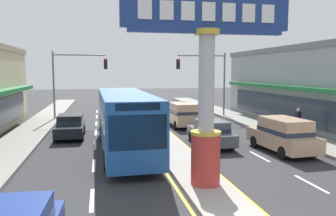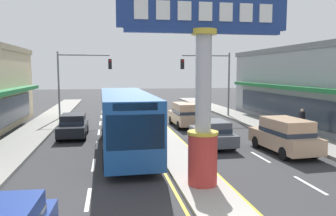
# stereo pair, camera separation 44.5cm
# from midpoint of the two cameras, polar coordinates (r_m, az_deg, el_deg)

# --- Properties ---
(median_strip) EXTENTS (1.86, 52.00, 0.14)m
(median_strip) POSITION_cam_midpoint_polar(r_m,az_deg,el_deg) (25.48, -3.00, -3.66)
(median_strip) COLOR #A39E93
(median_strip) RESTS_ON ground
(sidewalk_left) EXTENTS (2.62, 60.00, 0.18)m
(sidewalk_left) POSITION_cam_midpoint_polar(r_m,az_deg,el_deg) (23.81, -23.86, -4.83)
(sidewalk_left) COLOR gray
(sidewalk_left) RESTS_ON ground
(sidewalk_right) EXTENTS (2.62, 60.00, 0.18)m
(sidewalk_right) POSITION_cam_midpoint_polar(r_m,az_deg,el_deg) (26.39, 17.07, -3.54)
(sidewalk_right) COLOR gray
(sidewalk_right) RESTS_ON ground
(lane_markings) EXTENTS (8.60, 52.00, 0.01)m
(lane_markings) POSITION_cam_midpoint_polar(r_m,az_deg,el_deg) (24.17, -2.52, -4.35)
(lane_markings) COLOR silver
(lane_markings) RESTS_ON ground
(district_sign) EXTENTS (6.32, 1.16, 7.17)m
(district_sign) POSITION_cam_midpoint_polar(r_m,az_deg,el_deg) (12.61, 5.48, 3.92)
(district_sign) COLOR #B7332D
(district_sign) RESTS_ON median_strip
(traffic_light_left_side) EXTENTS (4.86, 0.46, 6.20)m
(traffic_light_left_side) POSITION_cam_midpoint_polar(r_m,az_deg,el_deg) (31.89, -16.01, 5.63)
(traffic_light_left_side) COLOR slate
(traffic_light_left_side) RESTS_ON ground
(traffic_light_right_side) EXTENTS (4.86, 0.46, 6.20)m
(traffic_light_right_side) POSITION_cam_midpoint_polar(r_m,az_deg,el_deg) (32.51, 6.20, 5.84)
(traffic_light_right_side) COLOR slate
(traffic_light_right_side) RESTS_ON ground
(suv_far_right_lane) EXTENTS (2.08, 4.66, 1.90)m
(suv_far_right_lane) POSITION_cam_midpoint_polar(r_m,az_deg,el_deg) (27.18, 1.95, -1.08)
(suv_far_right_lane) COLOR tan
(suv_far_right_lane) RESTS_ON ground
(bus_near_left_lane) EXTENTS (2.78, 11.25, 3.26)m
(bus_near_left_lane) POSITION_cam_midpoint_polar(r_m,az_deg,el_deg) (18.75, -8.01, -1.71)
(bus_near_left_lane) COLOR #1E5199
(bus_near_left_lane) RESTS_ON ground
(sedan_mid_left_lane) EXTENTS (1.85, 4.31, 1.53)m
(sedan_mid_left_lane) POSITION_cam_midpoint_polar(r_m,az_deg,el_deg) (23.75, -16.66, -2.88)
(sedan_mid_left_lane) COLOR black
(sedan_mid_left_lane) RESTS_ON ground
(sedan_far_left_oncoming) EXTENTS (1.88, 4.32, 1.53)m
(sedan_far_left_oncoming) POSITION_cam_midpoint_polar(r_m,az_deg,el_deg) (20.37, 6.63, -4.14)
(sedan_far_left_oncoming) COLOR #4C5156
(sedan_far_left_oncoming) RESTS_ON ground
(suv_kerb_right) EXTENTS (2.16, 4.70, 1.90)m
(suv_kerb_right) POSITION_cam_midpoint_polar(r_m,az_deg,el_deg) (19.47, 18.21, -4.30)
(suv_kerb_right) COLOR tan
(suv_kerb_right) RESTS_ON ground
(pedestrian_near_kerb) EXTENTS (0.45, 0.34, 1.71)m
(pedestrian_near_kerb) POSITION_cam_midpoint_polar(r_m,az_deg,el_deg) (24.96, 20.59, -1.75)
(pedestrian_near_kerb) COLOR gold
(pedestrian_near_kerb) RESTS_ON sidewalk_right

